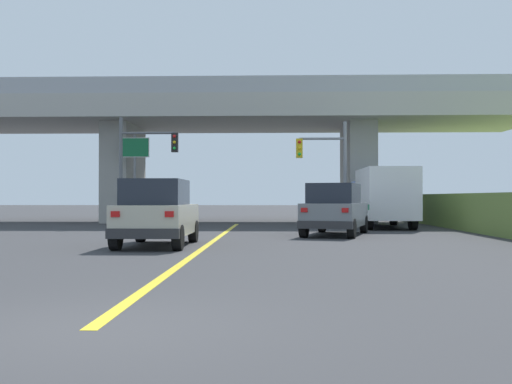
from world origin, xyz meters
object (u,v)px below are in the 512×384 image
Objects in this scene: traffic_signal_nearside at (328,162)px; suv_lead at (157,213)px; suv_crossing at (335,209)px; highway_sign at (135,158)px; box_truck at (383,197)px; traffic_signal_farside at (140,158)px.

suv_lead is at bearing -118.03° from traffic_signal_nearside.
suv_crossing is 14.06m from highway_sign.
suv_lead is 0.81× the size of traffic_signal_nearside.
box_truck reaches higher than suv_lead.
traffic_signal_farside reaches higher than highway_sign.
suv_lead is 0.85× the size of suv_crossing.
highway_sign is at bearing 105.86° from suv_lead.
traffic_signal_farside is (-3.13, 11.49, 2.42)m from suv_lead.
suv_crossing is 6.62m from box_truck.
suv_crossing is 11.21m from traffic_signal_farside.
traffic_signal_nearside is at bearing -15.93° from highway_sign.
traffic_signal_nearside is 0.96× the size of traffic_signal_farside.
suv_crossing is 0.77× the size of box_truck.
highway_sign is at bearing 107.97° from traffic_signal_farside.
box_truck is 1.19× the size of traffic_signal_farside.
box_truck is 3.18m from traffic_signal_nearside.
highway_sign reaches higher than suv_crossing.
traffic_signal_nearside reaches higher than highway_sign.
traffic_signal_nearside is 1.06× the size of highway_sign.
highway_sign is (-13.08, 3.49, 2.15)m from box_truck.
highway_sign is at bearing 164.07° from traffic_signal_nearside.
suv_crossing is at bearing 42.03° from suv_lead.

